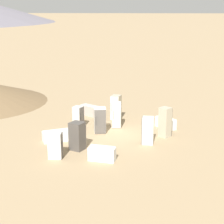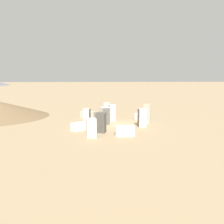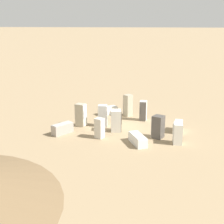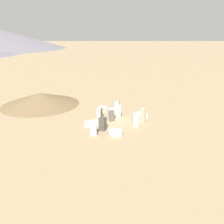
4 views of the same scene
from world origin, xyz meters
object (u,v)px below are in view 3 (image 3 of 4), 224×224
object	(u,v)px
discarded_fridge_4	(81,115)
discarded_fridge_10	(178,127)
discarded_fridge_3	(109,111)
discarded_fridge_8	(100,128)
discarded_fridge_0	(103,116)
discarded_fridge_6	(116,121)
discarded_fridge_7	(128,105)
discarded_fridge_2	(62,129)
discarded_fridge_1	(138,139)
discarded_fridge_9	(143,111)
discarded_fridge_5	(178,134)
discarded_fridge_11	(158,127)

from	to	relation	value
discarded_fridge_4	discarded_fridge_10	bearing A→B (deg)	103.27
discarded_fridge_3	discarded_fridge_10	size ratio (longest dim) A/B	1.06
discarded_fridge_3	discarded_fridge_8	world-z (taller)	discarded_fridge_8
discarded_fridge_0	discarded_fridge_3	distance (m)	3.38
discarded_fridge_6	discarded_fridge_7	bearing A→B (deg)	163.30
discarded_fridge_6	discarded_fridge_10	xyz separation A→B (m)	(-4.64, -0.73, -0.44)
discarded_fridge_2	discarded_fridge_3	xyz separation A→B (m)	(-2.49, -5.55, -0.03)
discarded_fridge_1	discarded_fridge_9	world-z (taller)	discarded_fridge_9
discarded_fridge_1	discarded_fridge_2	bearing A→B (deg)	-37.96
discarded_fridge_8	discarded_fridge_2	bearing A→B (deg)	-165.21
discarded_fridge_6	discarded_fridge_1	bearing A→B (deg)	27.22
discarded_fridge_8	discarded_fridge_0	bearing A→B (deg)	118.50
discarded_fridge_2	discarded_fridge_5	size ratio (longest dim) A/B	1.20
discarded_fridge_3	discarded_fridge_4	size ratio (longest dim) A/B	0.88
discarded_fridge_1	discarded_fridge_3	size ratio (longest dim) A/B	1.24
discarded_fridge_4	discarded_fridge_9	xyz separation A→B (m)	(-4.79, -2.34, -0.07)
discarded_fridge_4	discarded_fridge_11	world-z (taller)	discarded_fridge_4
discarded_fridge_6	discarded_fridge_11	size ratio (longest dim) A/B	1.02
discarded_fridge_4	discarded_fridge_11	xyz separation A→B (m)	(-6.13, 1.66, -0.09)
discarded_fridge_0	discarded_fridge_1	xyz separation A→B (m)	(-3.09, 3.32, -0.54)
discarded_fridge_2	discarded_fridge_10	distance (m)	8.71
discarded_fridge_9	discarded_fridge_8	bearing A→B (deg)	63.03
discarded_fridge_5	discarded_fridge_10	bearing A→B (deg)	83.40
discarded_fridge_5	discarded_fridge_7	size ratio (longest dim) A/B	0.75
discarded_fridge_0	discarded_fridge_11	xyz separation A→B (m)	(-4.39, 1.86, -0.05)
discarded_fridge_4	discarded_fridge_8	bearing A→B (deg)	54.00
discarded_fridge_1	discarded_fridge_2	distance (m)	5.82
discarded_fridge_0	discarded_fridge_3	size ratio (longest dim) A/B	1.08
discarded_fridge_4	discarded_fridge_5	xyz separation A→B (m)	(-7.49, 2.62, -0.19)
discarded_fridge_9	discarded_fridge_6	bearing A→B (deg)	62.97
discarded_fridge_8	discarded_fridge_11	xyz separation A→B (m)	(-4.11, -0.73, 0.09)
discarded_fridge_7	discarded_fridge_10	xyz separation A→B (m)	(-4.24, 3.48, -0.57)
discarded_fridge_5	discarded_fridge_10	distance (m)	2.59
discarded_fridge_1	discarded_fridge_10	world-z (taller)	discarded_fridge_10
discarded_fridge_0	discarded_fridge_5	bearing A→B (deg)	59.15
discarded_fridge_8	discarded_fridge_9	distance (m)	5.48
discarded_fridge_1	discarded_fridge_8	distance (m)	2.92
discarded_fridge_10	discarded_fridge_8	bearing A→B (deg)	-148.14
discarded_fridge_2	discarded_fridge_3	size ratio (longest dim) A/B	1.07
discarded_fridge_7	discarded_fridge_11	bearing A→B (deg)	-111.40
discarded_fridge_2	discarded_fridge_0	bearing A→B (deg)	73.58
discarded_fridge_3	discarded_fridge_4	world-z (taller)	discarded_fridge_4
discarded_fridge_2	discarded_fridge_10	world-z (taller)	discarded_fridge_2
discarded_fridge_3	discarded_fridge_9	bearing A→B (deg)	-147.96
discarded_fridge_3	discarded_fridge_10	bearing A→B (deg)	-158.27
discarded_fridge_1	discarded_fridge_4	xyz separation A→B (m)	(4.83, -3.12, 0.58)
discarded_fridge_11	discarded_fridge_1	bearing A→B (deg)	162.78
discarded_fridge_4	discarded_fridge_6	bearing A→B (deg)	88.92
discarded_fridge_4	discarded_fridge_8	world-z (taller)	discarded_fridge_4
discarded_fridge_2	discarded_fridge_6	world-z (taller)	discarded_fridge_6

